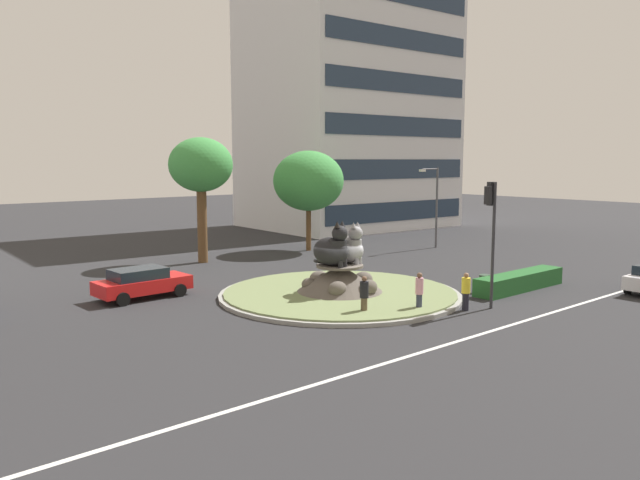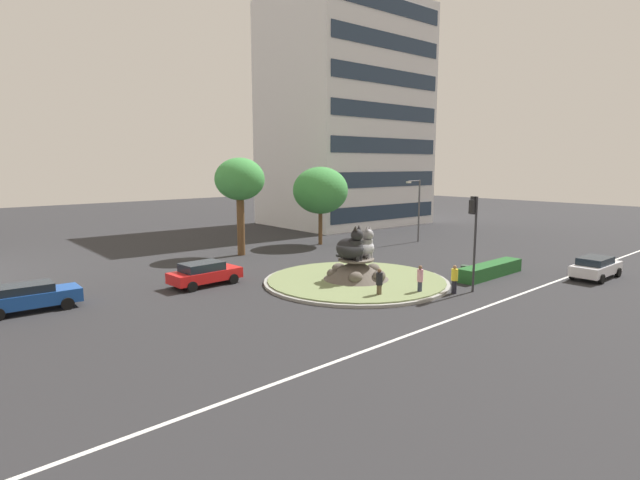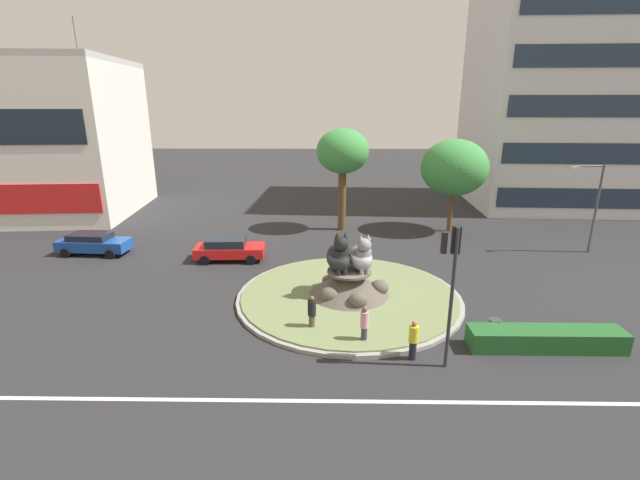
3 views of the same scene
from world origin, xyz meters
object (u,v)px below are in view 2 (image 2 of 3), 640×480
object	(u,v)px
pedestrian_black_shirt	(379,283)
parked_car_right	(29,297)
cat_statue_grey	(362,246)
streetlight_arm	(417,205)
second_tree_near_tower	(320,190)
traffic_light_mast	(474,223)
litter_bin	(465,272)
cat_statue_black	(351,247)
broadleaf_tree_behind_island	(240,181)
pedestrian_yellow_shirt	(454,279)
pedestrian_pink_shirt	(420,280)
hatchback_near_shophouse	(596,267)
sedan_on_far_lane	(204,273)
office_tower	(345,116)

from	to	relation	value
pedestrian_black_shirt	parked_car_right	bearing A→B (deg)	111.62
cat_statue_grey	streetlight_arm	world-z (taller)	streetlight_arm
second_tree_near_tower	parked_car_right	bearing A→B (deg)	-166.77
traffic_light_mast	pedestrian_black_shirt	size ratio (longest dim) A/B	3.27
litter_bin	parked_car_right	bearing A→B (deg)	154.72
cat_statue_black	second_tree_near_tower	size ratio (longest dim) A/B	0.33
broadleaf_tree_behind_island	second_tree_near_tower	distance (m)	8.79
second_tree_near_tower	streetlight_arm	size ratio (longest dim) A/B	1.21
pedestrian_yellow_shirt	pedestrian_black_shirt	distance (m)	4.71
broadleaf_tree_behind_island	litter_bin	xyz separation A→B (m)	(6.19, -17.46, -5.79)
cat_statue_grey	litter_bin	world-z (taller)	cat_statue_grey
pedestrian_yellow_shirt	pedestrian_pink_shirt	bearing A→B (deg)	51.89
pedestrian_yellow_shirt	hatchback_near_shophouse	distance (m)	11.27
cat_statue_black	broadleaf_tree_behind_island	size ratio (longest dim) A/B	0.30
sedan_on_far_lane	office_tower	bearing A→B (deg)	28.61
cat_statue_grey	parked_car_right	size ratio (longest dim) A/B	0.47
streetlight_arm	parked_car_right	xyz separation A→B (m)	(-33.99, -0.88, -2.83)
cat_statue_grey	litter_bin	xyz separation A→B (m)	(5.62, -4.11, -1.89)
cat_statue_black	sedan_on_far_lane	world-z (taller)	cat_statue_black
streetlight_arm	parked_car_right	bearing A→B (deg)	-2.93
streetlight_arm	pedestrian_pink_shirt	xyz separation A→B (m)	(-16.37, -12.58, -2.67)
traffic_light_mast	pedestrian_pink_shirt	xyz separation A→B (m)	(-3.02, 1.50, -3.20)
office_tower	pedestrian_yellow_shirt	bearing A→B (deg)	-121.87
second_tree_near_tower	pedestrian_black_shirt	size ratio (longest dim) A/B	4.20
pedestrian_black_shirt	pedestrian_yellow_shirt	bearing A→B (deg)	-61.92
cat_statue_grey	second_tree_near_tower	world-z (taller)	second_tree_near_tower
office_tower	streetlight_arm	distance (m)	19.93
pedestrian_black_shirt	pedestrian_pink_shirt	bearing A→B (deg)	-60.33
broadleaf_tree_behind_island	streetlight_arm	world-z (taller)	broadleaf_tree_behind_island
cat_statue_black	hatchback_near_shophouse	distance (m)	16.66
broadleaf_tree_behind_island	litter_bin	size ratio (longest dim) A/B	9.02
cat_statue_grey	pedestrian_pink_shirt	xyz separation A→B (m)	(-0.18, -4.75, -1.39)
broadleaf_tree_behind_island	pedestrian_yellow_shirt	size ratio (longest dim) A/B	4.75
sedan_on_far_lane	cat_statue_black	bearing A→B (deg)	-42.29
cat_statue_grey	litter_bin	bearing A→B (deg)	37.17
cat_statue_grey	second_tree_near_tower	size ratio (longest dim) A/B	0.31
traffic_light_mast	streetlight_arm	world-z (taller)	streetlight_arm
traffic_light_mast	broadleaf_tree_behind_island	xyz separation A→B (m)	(-3.41, 19.61, 2.09)
pedestrian_pink_shirt	pedestrian_yellow_shirt	size ratio (longest dim) A/B	1.05
broadleaf_tree_behind_island	pedestrian_black_shirt	world-z (taller)	broadleaf_tree_behind_island
traffic_light_mast	parked_car_right	bearing A→B (deg)	63.83
hatchback_near_shophouse	cat_statue_black	bearing A→B (deg)	144.12
broadleaf_tree_behind_island	traffic_light_mast	bearing A→B (deg)	-80.15
sedan_on_far_lane	parked_car_right	bearing A→B (deg)	171.45
streetlight_arm	hatchback_near_shophouse	world-z (taller)	streetlight_arm
traffic_light_mast	sedan_on_far_lane	bearing A→B (deg)	48.83
traffic_light_mast	pedestrian_black_shirt	distance (m)	6.74
traffic_light_mast	pedestrian_pink_shirt	world-z (taller)	traffic_light_mast
office_tower	pedestrian_pink_shirt	bearing A→B (deg)	-125.27
streetlight_arm	litter_bin	bearing A→B (deg)	44.05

